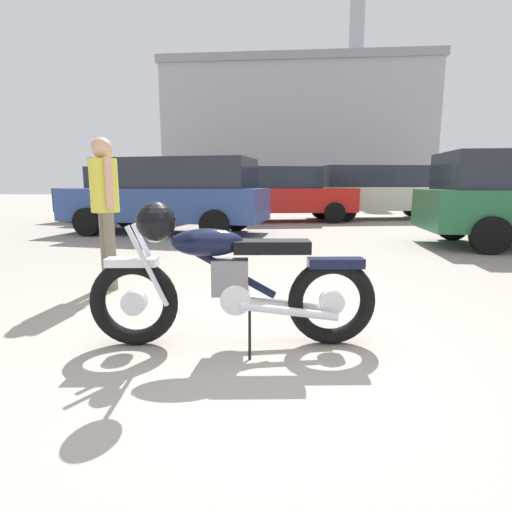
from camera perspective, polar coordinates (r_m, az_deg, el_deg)
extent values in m
plane|color=gray|center=(2.71, 1.32, -15.48)|extent=(80.00, 80.00, 0.00)
torus|color=black|center=(3.10, -16.71, -6.27)|extent=(0.65, 0.18, 0.64)
cylinder|color=silver|center=(3.10, -16.71, -6.27)|extent=(0.19, 0.10, 0.18)
torus|color=black|center=(3.04, 10.55, -6.33)|extent=(0.65, 0.18, 0.64)
cylinder|color=silver|center=(3.04, 10.55, -6.33)|extent=(0.19, 0.10, 0.18)
cube|color=silver|center=(3.03, -17.00, -0.82)|extent=(0.37, 0.17, 0.06)
cube|color=black|center=(2.98, 11.11, -0.95)|extent=(0.41, 0.17, 0.07)
cylinder|color=silver|center=(2.93, -15.01, -1.42)|extent=(0.29, 0.07, 0.58)
cylinder|color=silver|center=(3.07, -14.34, -0.86)|extent=(0.29, 0.07, 0.58)
sphere|color=silver|center=(2.96, -14.01, 3.49)|extent=(0.17, 0.17, 0.17)
cylinder|color=silver|center=(2.93, -12.54, 4.88)|extent=(0.10, 0.62, 0.03)
sphere|color=black|center=(2.64, -13.87, 4.70)|extent=(0.25, 0.25, 0.25)
cylinder|color=black|center=(2.93, -4.52, -1.62)|extent=(0.76, 0.14, 0.47)
ellipsoid|color=black|center=(2.90, -6.85, 1.89)|extent=(0.54, 0.28, 0.20)
cube|color=black|center=(2.90, 2.25, 1.33)|extent=(0.56, 0.26, 0.09)
cube|color=slate|center=(2.94, -3.64, -2.92)|extent=(0.28, 0.21, 0.26)
cylinder|color=silver|center=(2.97, -2.84, -5.74)|extent=(0.24, 0.22, 0.22)
cylinder|color=silver|center=(2.91, 4.67, -7.75)|extent=(0.70, 0.14, 0.14)
cylinder|color=silver|center=(3.10, 4.32, -6.62)|extent=(0.70, 0.14, 0.14)
cylinder|color=black|center=(2.87, -0.90, -10.51)|extent=(0.05, 0.24, 0.33)
cylinder|color=#706656|center=(4.94, -20.31, 0.85)|extent=(0.12, 0.12, 0.86)
cylinder|color=#706656|center=(4.77, -19.71, 0.58)|extent=(0.12, 0.12, 0.86)
cylinder|color=gold|center=(4.80, -20.54, 9.23)|extent=(0.30, 0.30, 0.58)
cylinder|color=tan|center=(4.98, -21.16, 9.53)|extent=(0.08, 0.08, 0.55)
cylinder|color=tan|center=(4.62, -19.92, 9.61)|extent=(0.08, 0.08, 0.55)
sphere|color=tan|center=(4.82, -20.84, 13.98)|extent=(0.22, 0.22, 0.22)
cylinder|color=black|center=(14.04, 9.03, 6.48)|extent=(0.65, 0.31, 0.62)
cylinder|color=black|center=(12.38, 10.96, 5.95)|extent=(0.65, 0.31, 0.62)
cylinder|color=black|center=(13.63, -2.12, 6.49)|extent=(0.65, 0.31, 0.62)
cylinder|color=black|center=(11.92, -1.68, 5.97)|extent=(0.65, 0.31, 0.62)
cube|color=red|center=(12.90, 4.13, 7.87)|extent=(4.45, 2.47, 0.72)
cube|color=#232833|center=(12.90, 4.17, 10.89)|extent=(2.25, 1.90, 0.64)
cylinder|color=black|center=(13.57, -10.53, 6.31)|extent=(0.64, 0.29, 0.62)
cylinder|color=black|center=(12.04, -14.01, 5.72)|extent=(0.64, 0.29, 0.62)
cylinder|color=black|center=(14.91, -20.03, 6.20)|extent=(0.64, 0.29, 0.62)
cylinder|color=black|center=(13.53, -24.16, 5.59)|extent=(0.64, 0.29, 0.62)
cube|color=black|center=(13.44, -17.42, 7.53)|extent=(4.42, 2.36, 0.72)
cube|color=#232833|center=(13.43, -17.58, 10.42)|extent=(2.22, 1.85, 0.64)
cylinder|color=black|center=(15.79, 21.02, 6.37)|extent=(0.67, 0.33, 0.64)
cylinder|color=black|center=(14.24, 24.12, 5.82)|extent=(0.67, 0.33, 0.64)
cylinder|color=black|center=(14.73, 10.40, 6.64)|extent=(0.67, 0.33, 0.64)
cylinder|color=black|center=(13.04, 12.46, 6.14)|extent=(0.67, 0.33, 0.64)
cube|color=beige|center=(14.36, 17.23, 7.75)|extent=(4.94, 2.60, 0.74)
cube|color=#232833|center=(14.25, 16.24, 10.65)|extent=(3.74, 2.22, 0.68)
cylinder|color=black|center=(9.47, 25.83, 3.96)|extent=(0.64, 0.22, 0.64)
cylinder|color=black|center=(7.84, 30.02, 2.53)|extent=(0.64, 0.22, 0.64)
cylinder|color=black|center=(9.91, -22.54, 4.42)|extent=(0.66, 0.29, 0.64)
cylinder|color=black|center=(11.39, -17.46, 5.37)|extent=(0.66, 0.29, 0.64)
cylinder|color=black|center=(8.55, -5.80, 4.35)|extent=(0.66, 0.29, 0.64)
cylinder|color=black|center=(10.23, -2.68, 5.34)|extent=(0.66, 0.29, 0.64)
cube|color=#2D4784|center=(9.90, -12.54, 7.09)|extent=(4.88, 2.32, 0.74)
cube|color=#232833|center=(9.76, -11.08, 11.28)|extent=(3.67, 2.02, 0.68)
cube|color=#9EA0A8|center=(33.20, 5.58, 15.51)|extent=(17.58, 13.14, 8.62)
cube|color=gray|center=(33.94, 5.73, 23.20)|extent=(17.88, 13.45, 0.50)
cylinder|color=#9EA0A8|center=(35.55, 14.03, 30.02)|extent=(1.10, 1.10, 9.61)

